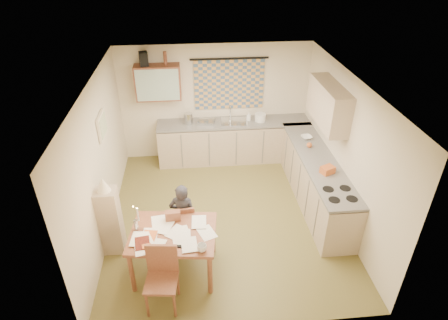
{
  "coord_description": "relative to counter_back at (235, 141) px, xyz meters",
  "views": [
    {
      "loc": [
        -0.53,
        -5.21,
        4.37
      ],
      "look_at": [
        -0.0,
        0.2,
        1.05
      ],
      "focal_mm": 30.0,
      "sensor_mm": 36.0,
      "label": 1
    }
  ],
  "objects": [
    {
      "name": "candle_holder",
      "position": [
        -1.77,
        -3.04,
        0.39
      ],
      "size": [
        0.08,
        0.08,
        0.18
      ],
      "primitive_type": "cylinder",
      "rotation": [
        0.0,
        0.0,
        -0.31
      ],
      "color": "silver",
      "rests_on": "dining_table"
    },
    {
      "name": "bottle_green",
      "position": [
        -1.73,
        0.13,
        1.83
      ],
      "size": [
        0.09,
        0.09,
        0.26
      ],
      "primitive_type": "cylinder",
      "rotation": [
        0.0,
        0.0,
        0.31
      ],
      "color": "#195926",
      "rests_on": "wall_cabinet"
    },
    {
      "name": "wall_cabinet_glass",
      "position": [
        -1.55,
        -0.04,
        1.35
      ],
      "size": [
        0.84,
        0.02,
        0.64
      ],
      "primitive_type": "cube",
      "color": "#99B2A5",
      "rests_on": "wall_back"
    },
    {
      "name": "magazine",
      "position": [
        -1.77,
        -3.35,
        0.31
      ],
      "size": [
        0.27,
        0.32,
        0.03
      ],
      "primitive_type": "imported",
      "rotation": [
        0.0,
        0.0,
        0.14
      ],
      "color": "maroon",
      "rests_on": "dining_table"
    },
    {
      "name": "mixing_bowl",
      "position": [
        0.54,
        0.0,
        0.55
      ],
      "size": [
        0.29,
        0.29,
        0.16
      ],
      "primitive_type": "cylinder",
      "rotation": [
        0.0,
        0.0,
        0.23
      ],
      "color": "white",
      "rests_on": "counter_back"
    },
    {
      "name": "fruit_orange",
      "position": [
        1.25,
        -1.24,
        0.52
      ],
      "size": [
        0.1,
        0.1,
        0.1
      ],
      "primitive_type": "sphere",
      "color": "#C65C27",
      "rests_on": "counter_right"
    },
    {
      "name": "sink",
      "position": [
        -0.01,
        0.0,
        0.43
      ],
      "size": [
        0.58,
        0.48,
        0.1
      ],
      "primitive_type": "cube",
      "rotation": [
        0.0,
        0.0,
        -0.06
      ],
      "color": "silver",
      "rests_on": "counter_back"
    },
    {
      "name": "framed_print",
      "position": [
        -2.37,
        -1.55,
        1.25
      ],
      "size": [
        0.04,
        0.5,
        0.4
      ],
      "primitive_type": "cube",
      "color": "#EEE2C4",
      "rests_on": "wall_left"
    },
    {
      "name": "orange_box",
      "position": [
        -1.6,
        -3.41,
        0.32
      ],
      "size": [
        0.13,
        0.1,
        0.04
      ],
      "primitive_type": "cube",
      "rotation": [
        0.0,
        0.0,
        0.21
      ],
      "color": "#C65C27",
      "rests_on": "dining_table"
    },
    {
      "name": "eyeglasses",
      "position": [
        -1.16,
        -3.43,
        0.31
      ],
      "size": [
        0.13,
        0.06,
        0.02
      ],
      "primitive_type": "cube",
      "rotation": [
        0.0,
        0.0,
        -0.11
      ],
      "color": "black",
      "rests_on": "dining_table"
    },
    {
      "name": "wall_front",
      "position": [
        -0.4,
        -4.21,
        0.8
      ],
      "size": [
        4.0,
        0.02,
        2.5
      ],
      "primitive_type": "cube",
      "color": "beige",
      "rests_on": "floor"
    },
    {
      "name": "wall_back",
      "position": [
        -0.4,
        0.31,
        0.8
      ],
      "size": [
        4.0,
        0.02,
        2.5
      ],
      "primitive_type": "cube",
      "color": "beige",
      "rests_on": "floor"
    },
    {
      "name": "dining_table",
      "position": [
        -1.26,
        -3.14,
        -0.07
      ],
      "size": [
        1.31,
        1.05,
        0.75
      ],
      "rotation": [
        0.0,
        0.0,
        -0.12
      ],
      "color": "brown",
      "rests_on": "floor"
    },
    {
      "name": "chair_far",
      "position": [
        -1.15,
        -2.58,
        -0.2
      ],
      "size": [
        0.41,
        0.41,
        0.82
      ],
      "rotation": [
        0.0,
        0.0,
        3.26
      ],
      "color": "brown",
      "rests_on": "floor"
    },
    {
      "name": "wall_left",
      "position": [
        -2.41,
        -1.95,
        0.8
      ],
      "size": [
        0.02,
        4.5,
        2.5
      ],
      "primitive_type": "cube",
      "color": "beige",
      "rests_on": "floor"
    },
    {
      "name": "papers",
      "position": [
        -1.31,
        -3.21,
        0.31
      ],
      "size": [
        1.21,
        0.84,
        0.02
      ],
      "rotation": [
        0.0,
        0.0,
        -0.12
      ],
      "color": "white",
      "rests_on": "dining_table"
    },
    {
      "name": "book",
      "position": [
        -1.68,
        -3.2,
        0.31
      ],
      "size": [
        0.29,
        0.33,
        0.02
      ],
      "primitive_type": "imported",
      "rotation": [
        0.0,
        0.0,
        -0.19
      ],
      "color": "#C65C27",
      "rests_on": "dining_table"
    },
    {
      "name": "upper_cabinet_right",
      "position": [
        1.43,
        -1.4,
        1.4
      ],
      "size": [
        0.34,
        1.3,
        0.7
      ],
      "primitive_type": "cube",
      "color": "tan",
      "rests_on": "wall_right"
    },
    {
      "name": "bottle_brown",
      "position": [
        -1.37,
        0.13,
        1.83
      ],
      "size": [
        0.09,
        0.09,
        0.26
      ],
      "primitive_type": "cylinder",
      "rotation": [
        0.0,
        0.0,
        -0.28
      ],
      "color": "brown",
      "rests_on": "wall_cabinet"
    },
    {
      "name": "candle",
      "position": [
        -1.72,
        -3.05,
        0.59
      ],
      "size": [
        0.03,
        0.03,
        0.22
      ],
      "primitive_type": "cylinder",
      "rotation": [
        0.0,
        0.0,
        -0.23
      ],
      "color": "white",
      "rests_on": "dining_table"
    },
    {
      "name": "stove",
      "position": [
        1.3,
        -2.71,
        0.01
      ],
      "size": [
        0.59,
        0.59,
        0.92
      ],
      "color": "white",
      "rests_on": "floor"
    },
    {
      "name": "ceiling",
      "position": [
        -0.4,
        -1.95,
        2.06
      ],
      "size": [
        4.0,
        4.5,
        0.02
      ],
      "primitive_type": "cube",
      "color": "white",
      "rests_on": "floor"
    },
    {
      "name": "counter_right",
      "position": [
        1.3,
        -1.64,
        -0.0
      ],
      "size": [
        0.62,
        2.95,
        0.92
      ],
      "color": "tan",
      "rests_on": "floor"
    },
    {
      "name": "orange_bag",
      "position": [
        1.3,
        -2.11,
        0.53
      ],
      "size": [
        0.27,
        0.24,
        0.12
      ],
      "primitive_type": "cube",
      "rotation": [
        0.0,
        0.0,
        0.43
      ],
      "color": "#C65C27",
      "rests_on": "counter_right"
    },
    {
      "name": "mug",
      "position": [
        -0.87,
        -3.53,
        0.35
      ],
      "size": [
        0.23,
        0.23,
        0.1
      ],
      "primitive_type": "imported",
      "rotation": [
        0.0,
        0.0,
        -0.43
      ],
      "color": "white",
      "rests_on": "dining_table"
    },
    {
      "name": "window_blind",
      "position": [
        -0.1,
        0.27,
        1.2
      ],
      "size": [
        1.45,
        0.03,
        1.05
      ],
      "primitive_type": "cube",
      "color": "#3E5B80",
      "rests_on": "wall_back"
    },
    {
      "name": "bowl",
      "position": [
        1.3,
        -0.88,
        0.49
      ],
      "size": [
        0.28,
        0.28,
        0.05
      ],
      "primitive_type": "imported",
      "rotation": [
        0.0,
        0.0,
        0.18
      ],
      "color": "white",
      "rests_on": "counter_right"
    },
    {
      "name": "lampshade",
      "position": [
        -2.24,
        -2.6,
        0.81
      ],
      "size": [
        0.2,
        0.2,
        0.22
      ],
      "primitive_type": "cone",
      "color": "#EEE2C4",
      "rests_on": "shelf_stand"
    },
    {
      "name": "kettle",
      "position": [
        -0.98,
        -0.0,
        0.59
      ],
      "size": [
        0.22,
        0.22,
        0.24
      ],
      "primitive_type": "cylinder",
      "rotation": [
        0.0,
        0.0,
        -0.25
      ],
      "color": "silver",
      "rests_on": "counter_back"
    },
    {
      "name": "speaker",
      "position": [
        -1.78,
        0.13,
        1.83
      ],
      "size": [
        0.19,
        0.23,
        0.26
      ],
      "primitive_type": "cube",
      "rotation": [
        0.0,
        0.0,
        0.19
      ],
      "color": "black",
      "rests_on": "wall_cabinet"
    },
    {
      "name": "wall_right",
      "position": [
        1.61,
        -1.95,
        0.8
      ],
      "size": [
        0.02,
        4.5,
        2.5
      ],
      "primitive_type": "cube",
      "color": "beige",
      "rests_on": "floor"
    },
    {
      "name": "curtain_rod",
      "position": [
        -0.1,
        0.25,
        1.75
      ],
      "size": [
        1.6,
        0.04,
        0.04
      ],
      "primitive_type": "cylinder",
      "rotation": [
        0.0,
        1.57,
        0.0
      ],
      "color": "black",
      "rests_on": "wall_back"
    },
    {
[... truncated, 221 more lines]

